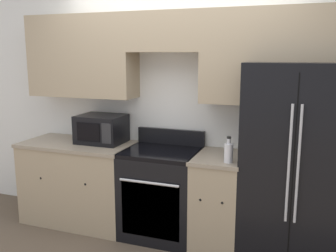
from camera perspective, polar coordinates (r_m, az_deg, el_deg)
The scene contains 8 objects.
ground_plane at distance 3.75m, azimuth -1.70°, elevation -18.27°, with size 12.00×12.00×0.00m, color brown.
wall_back at distance 3.84m, azimuth 1.46°, elevation 6.11°, with size 8.00×0.39×2.60m.
lower_cabinets_left at distance 4.27m, azimuth -13.28°, elevation -8.29°, with size 1.21×0.64×0.89m.
lower_cabinets_right at distance 3.69m, azimuth 7.69°, elevation -11.17°, with size 0.46×0.64×0.89m.
oven_range at distance 3.85m, azimuth -0.99°, elevation -10.08°, with size 0.73×0.65×1.05m.
refrigerator at distance 3.55m, azimuth 18.70°, elevation -5.20°, with size 0.89×0.78×1.76m.
microwave at distance 4.07m, azimuth -10.10°, elevation -0.43°, with size 0.48×0.39×0.30m.
bottle at distance 3.32m, azimuth 9.20°, elevation -3.96°, with size 0.08×0.08×0.23m.
Camera 1 is at (1.22, -3.04, 1.84)m, focal length 40.00 mm.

